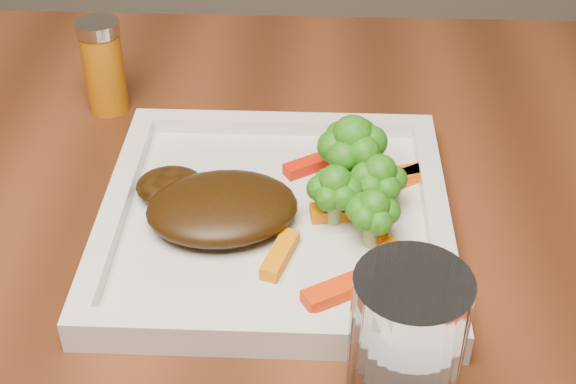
{
  "coord_description": "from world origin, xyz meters",
  "views": [
    {
      "loc": [
        0.11,
        -0.46,
        1.16
      ],
      "look_at": [
        0.09,
        0.03,
        0.79
      ],
      "focal_mm": 50.0,
      "sensor_mm": 36.0,
      "label": 1
    }
  ],
  "objects_px": {
    "spice_shaker": "(104,66)",
    "drinking_glass": "(404,358)",
    "plate": "(275,223)",
    "steak": "(222,208)"
  },
  "relations": [
    {
      "from": "plate",
      "to": "drinking_glass",
      "type": "distance_m",
      "value": 0.21
    },
    {
      "from": "spice_shaker",
      "to": "drinking_glass",
      "type": "relative_size",
      "value": 0.77
    },
    {
      "from": "spice_shaker",
      "to": "plate",
      "type": "bearing_deg",
      "value": -45.72
    },
    {
      "from": "spice_shaker",
      "to": "drinking_glass",
      "type": "distance_m",
      "value": 0.44
    },
    {
      "from": "plate",
      "to": "steak",
      "type": "relative_size",
      "value": 2.3
    },
    {
      "from": "plate",
      "to": "steak",
      "type": "xyz_separation_m",
      "value": [
        -0.04,
        -0.01,
        0.02
      ]
    },
    {
      "from": "drinking_glass",
      "to": "plate",
      "type": "bearing_deg",
      "value": 114.7
    },
    {
      "from": "plate",
      "to": "drinking_glass",
      "type": "xyz_separation_m",
      "value": [
        0.08,
        -0.18,
        0.05
      ]
    },
    {
      "from": "plate",
      "to": "spice_shaker",
      "type": "relative_size",
      "value": 2.93
    },
    {
      "from": "steak",
      "to": "drinking_glass",
      "type": "height_order",
      "value": "drinking_glass"
    }
  ]
}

